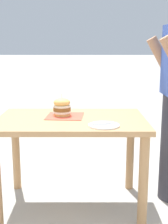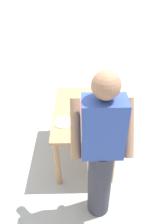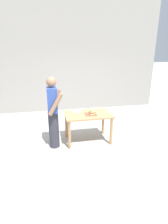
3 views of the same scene
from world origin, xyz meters
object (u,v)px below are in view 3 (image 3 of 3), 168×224
(pickle_spear, at_px, (92,115))
(side_plate_with_forks, at_px, (77,111))
(patio_table, at_px, (88,118))
(sandwich, at_px, (92,112))
(diner_across_table, at_px, (53,112))

(pickle_spear, bearing_deg, side_plate_with_forks, 36.56)
(pickle_spear, bearing_deg, patio_table, 21.04)
(pickle_spear, bearing_deg, sandwich, -8.74)
(patio_table, bearing_deg, side_plate_with_forks, 44.72)
(pickle_spear, height_order, diner_across_table, diner_across_table)
(side_plate_with_forks, relative_size, diner_across_table, 0.13)
(sandwich, distance_m, pickle_spear, 0.10)
(patio_table, xyz_separation_m, side_plate_with_forks, (0.24, 0.24, 0.13))
(diner_across_table, bearing_deg, pickle_spear, -91.91)
(side_plate_with_forks, height_order, diner_across_table, diner_across_table)
(pickle_spear, distance_m, diner_across_table, 0.93)
(patio_table, bearing_deg, pickle_spear, -158.96)
(pickle_spear, xyz_separation_m, diner_across_table, (0.03, 0.92, 0.13))
(patio_table, relative_size, sandwich, 6.52)
(patio_table, xyz_separation_m, diner_across_table, (-0.14, 0.86, 0.27))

